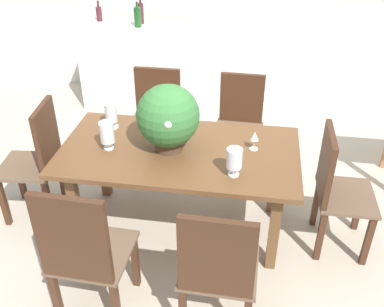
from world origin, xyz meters
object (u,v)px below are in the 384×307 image
Objects in this scene: chair_near_left at (84,251)px; chair_foot_end at (335,185)px; chair_head_end at (39,157)px; wine_bottle_green at (138,17)px; wine_glass at (255,137)px; wine_bottle_tall at (141,13)px; chair_near_right at (218,269)px; flower_centerpiece at (168,117)px; wine_bottle_amber at (99,13)px; crystal_vase_center_near at (234,159)px; chair_far_left at (156,113)px; crystal_vase_left at (111,114)px; dining_table at (179,160)px; kitchen_counter at (165,67)px; crystal_vase_right at (107,133)px; chair_far_right at (240,120)px.

chair_near_left is 1.09× the size of chair_foot_end.
chair_head_end is 2.21m from wine_bottle_green.
wine_bottle_tall reaches higher than wine_glass.
flower_centerpiece is at bearing -62.50° from chair_near_right.
wine_bottle_amber is at bearing -71.33° from chair_near_left.
wine_bottle_green is (-1.28, 2.40, 0.22)m from crystal_vase_center_near.
crystal_vase_left is (-0.19, -0.68, 0.33)m from chair_far_left.
wine_bottle_tall is at bearing -67.78° from chair_near_right.
wine_bottle_tall reaches higher than flower_centerpiece.
crystal_vase_left reaches higher than dining_table.
flower_centerpiece is (1.06, -0.01, 0.45)m from chair_head_end.
crystal_vase_center_near is 2.67m from kitchen_counter.
chair_far_left is 1.06m from crystal_vase_right.
wine_bottle_green reaches higher than crystal_vase_right.
chair_foot_end is at bearing -8.16° from crystal_vase_left.
chair_foot_end is 2.28m from chair_head_end.
kitchen_counter is at bearing 91.51° from crystal_vase_right.
wine_bottle_tall is (-1.25, 1.34, 0.57)m from chair_far_right.
dining_table is 2.34m from wine_bottle_green.
crystal_vase_center_near is 0.66× the size of wine_bottle_tall.
wine_bottle_green is (-0.46, 3.08, 0.51)m from chair_near_left.
chair_far_right is (0.79, 1.87, -0.05)m from chair_near_left.
wine_bottle_amber is at bearing 130.81° from wine_glass.
chair_far_right is at bearing -52.56° from kitchen_counter.
wine_glass is at bearing -7.90° from crystal_vase_left.
crystal_vase_center_near is 1.40× the size of wine_glass.
wine_bottle_green is at bearing 166.88° from chair_head_end.
flower_centerpiece is 2.63m from wine_bottle_amber.
chair_near_right is at bearing -43.81° from crystal_vase_right.
kitchen_counter is 0.67m from wine_bottle_green.
crystal_vase_left is at bearing -90.37° from kitchen_counter.
crystal_vase_right is 2.52m from wine_bottle_amber.
dining_table is at bearing -110.74° from chair_near_left.
chair_near_right is at bearing 140.93° from chair_foot_end.
chair_near_right is at bearing -68.76° from wine_bottle_tall.
wine_bottle_green is (-1.25, 1.21, 0.56)m from chair_far_right.
flower_centerpiece is (-0.47, 0.94, 0.45)m from chair_near_right.
flower_centerpiece is at bearing -69.88° from wine_bottle_green.
chair_foot_end is at bearing -51.89° from kitchen_counter.
chair_far_left is 4.52× the size of crystal_vase_left.
chair_head_end reaches higher than chair_foot_end.
wine_bottle_tall is at bearing 110.61° from dining_table.
flower_centerpiece is 0.64m from wine_glass.
chair_near_right is at bearing 52.61° from chair_head_end.
chair_head_end reaches higher than crystal_vase_right.
flower_centerpiece is at bearing -60.68° from wine_bottle_amber.
chair_far_left is 1.48m from crystal_vase_center_near.
kitchen_counter is (-0.06, 2.25, -0.38)m from crystal_vase_right.
chair_near_right is 1.56m from crystal_vase_left.
wine_bottle_green is at bearing 124.33° from wine_glass.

